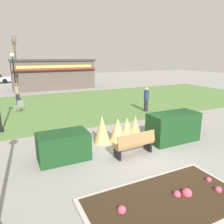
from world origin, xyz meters
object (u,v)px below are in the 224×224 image
Objects in this scene: trash_bin at (173,126)px; food_kiosk at (53,74)px; lamppost_far at (14,70)px; tree_center_bg at (16,60)px; parked_car_center_slot at (34,77)px; parked_car_east_slot at (66,76)px; person_strolling at (146,99)px; person_standing at (17,94)px; tree_left_bg at (16,61)px; cafe_chair_east at (20,105)px; park_bench at (134,144)px.

food_kiosk is (-2.10, 18.43, 1.31)m from trash_bin.
food_kiosk is at bearing 48.04° from lamppost_far.
lamppost_far is 0.57× the size of tree_center_bg.
parked_car_center_slot is 0.99× the size of parked_car_east_slot.
food_kiosk reaches higher than trash_bin.
parked_car_east_slot is (1.58, 27.12, 0.26)m from trash_bin.
person_strolling is 1.00× the size of person_standing.
food_kiosk is at bearing -78.75° from tree_left_bg.
parked_car_center_slot is 0.60× the size of tree_center_bg.
person_standing is 0.40× the size of parked_car_center_slot.
tree_center_bg is (1.25, 22.14, 2.28)m from person_standing.
tree_center_bg is (1.21, 19.33, 0.60)m from lamppost_far.
cafe_chair_east is at bearing -92.94° from tree_left_bg.
person_standing is (0.07, 3.02, 0.33)m from cafe_chair_east.
tree_center_bg is at bearing 72.13° from person_strolling.
park_bench is 9.63m from cafe_chair_east.
parked_car_center_slot is at bearing 179.99° from parked_car_east_slot.
park_bench is at bearing -76.98° from lamppost_far.
park_bench is 34.29m from tree_center_bg.
parked_car_center_slot is 7.70m from tree_left_bg.
food_kiosk is 1.32× the size of tree_center_bg.
tree_left_bg reaches higher than person_standing.
person_standing is (-7.88, 6.41, 0.00)m from person_strolling.
trash_bin is at bearing 2.92° from person_standing.
park_bench is 28.74m from parked_car_east_slot.
tree_center_bg reaches higher than trash_bin.
person_strolling is at bearing -77.55° from tree_left_bg.
person_strolling is (1.36, 4.33, 0.48)m from trash_bin.
tree_center_bg is (-6.63, 28.55, 2.28)m from person_strolling.
lamppost_far reaches higher than cafe_chair_east.
person_strolling is at bearing -49.59° from lamppost_far.
trash_bin is 0.12× the size of tree_left_bg.
trash_bin is at bearing 22.01° from park_bench.
parked_car_center_slot reaches higher than cafe_chair_east.
tree_center_bg is (-3.17, 14.45, 1.45)m from food_kiosk.
cafe_chair_east is at bearing -112.79° from food_kiosk.
parked_car_center_slot is (-0.19, 28.36, 0.16)m from park_bench.
parked_car_center_slot is at bearing 76.62° from lamppost_far.
person_strolling is at bearing -78.54° from parked_car_center_slot.
tree_left_bg is at bearing 98.71° from trash_bin.
trash_bin is at bearing -83.15° from parked_car_center_slot.
trash_bin is 0.86× the size of cafe_chair_east.
parked_car_center_slot is 4.84m from parked_car_east_slot.
trash_bin is 12.58m from person_standing.
food_kiosk is 2.19× the size of parked_car_center_slot.
trash_bin is at bearing -93.34° from parked_car_east_slot.
person_standing reaches higher than cafe_chair_east.
cafe_chair_east is 0.53× the size of person_standing.
person_standing is at bearing 109.94° from person_strolling.
food_kiosk is 9.50m from parked_car_east_slot.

